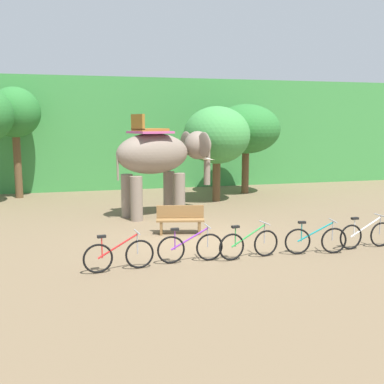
% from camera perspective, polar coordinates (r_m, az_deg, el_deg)
% --- Properties ---
extents(ground_plane, '(80.00, 80.00, 0.00)m').
position_cam_1_polar(ground_plane, '(13.78, 0.62, -5.99)').
color(ground_plane, brown).
extents(foliage_hedge, '(36.00, 6.00, 5.76)m').
position_cam_1_polar(foliage_hedge, '(26.87, -7.22, 7.37)').
color(foliage_hedge, '#3D8E42').
rests_on(foliage_hedge, ground).
extents(tree_center, '(2.30, 2.30, 5.07)m').
position_cam_1_polar(tree_center, '(22.47, -21.28, 9.10)').
color(tree_center, brown).
rests_on(tree_center, ground).
extents(tree_far_right, '(2.92, 2.92, 4.18)m').
position_cam_1_polar(tree_far_right, '(20.09, 3.11, 7.06)').
color(tree_far_right, brown).
rests_on(tree_far_right, ground).
extents(tree_far_left, '(3.32, 3.32, 4.35)m').
position_cam_1_polar(tree_far_left, '(22.51, 6.77, 7.78)').
color(tree_far_left, brown).
rests_on(tree_far_left, ground).
extents(elephant, '(4.23, 2.74, 3.78)m').
position_cam_1_polar(elephant, '(17.10, -3.90, 4.37)').
color(elephant, gray).
rests_on(elephant, ground).
extents(bike_red, '(1.70, 0.52, 0.92)m').
position_cam_1_polar(bike_red, '(11.04, -9.12, -7.79)').
color(bike_red, black).
rests_on(bike_red, ground).
extents(bike_purple, '(1.71, 0.52, 0.92)m').
position_cam_1_polar(bike_purple, '(11.55, -0.21, -6.93)').
color(bike_purple, black).
rests_on(bike_purple, ground).
extents(bike_green, '(1.70, 0.52, 0.92)m').
position_cam_1_polar(bike_green, '(11.95, 7.13, -6.46)').
color(bike_green, black).
rests_on(bike_green, ground).
extents(bike_teal, '(1.70, 0.52, 0.92)m').
position_cam_1_polar(bike_teal, '(12.69, 15.20, -5.80)').
color(bike_teal, black).
rests_on(bike_teal, ground).
extents(bike_white, '(1.71, 0.52, 0.92)m').
position_cam_1_polar(bike_white, '(13.70, 20.91, -5.00)').
color(bike_white, black).
rests_on(bike_white, ground).
extents(wooden_bench, '(1.55, 0.72, 0.89)m').
position_cam_1_polar(wooden_bench, '(14.42, -1.48, -3.36)').
color(wooden_bench, brown).
rests_on(wooden_bench, ground).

